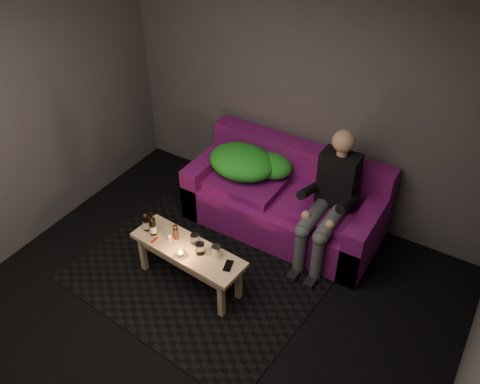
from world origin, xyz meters
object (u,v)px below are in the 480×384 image
(person, at_px, (330,198))
(coffee_table, at_px, (188,254))
(beer_bottle_a, at_px, (146,221))
(steel_cup, at_px, (216,251))
(beer_bottle_b, at_px, (153,226))
(sofa, at_px, (286,201))

(person, bearing_deg, coffee_table, -130.34)
(beer_bottle_a, bearing_deg, steel_cup, 3.83)
(person, xyz_separation_m, steel_cup, (-0.60, -0.96, -0.17))
(beer_bottle_a, bearing_deg, person, 37.61)
(person, relative_size, beer_bottle_b, 5.08)
(sofa, height_order, beer_bottle_a, sofa)
(beer_bottle_a, bearing_deg, coffee_table, -0.35)
(coffee_table, height_order, steel_cup, steel_cup)
(sofa, xyz_separation_m, coffee_table, (-0.36, -1.17, 0.06))
(person, xyz_separation_m, coffee_table, (-0.86, -1.02, -0.31))
(sofa, distance_m, beer_bottle_a, 1.44)
(coffee_table, relative_size, beer_bottle_a, 4.18)
(sofa, height_order, person, person)
(sofa, bearing_deg, coffee_table, -106.88)
(person, height_order, steel_cup, person)
(person, bearing_deg, beer_bottle_a, -142.39)
(coffee_table, height_order, beer_bottle_b, beer_bottle_b)
(sofa, distance_m, person, 0.64)
(person, relative_size, coffee_table, 1.17)
(beer_bottle_a, relative_size, steel_cup, 2.37)
(beer_bottle_b, bearing_deg, steel_cup, 5.63)
(coffee_table, bearing_deg, sofa, 73.12)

